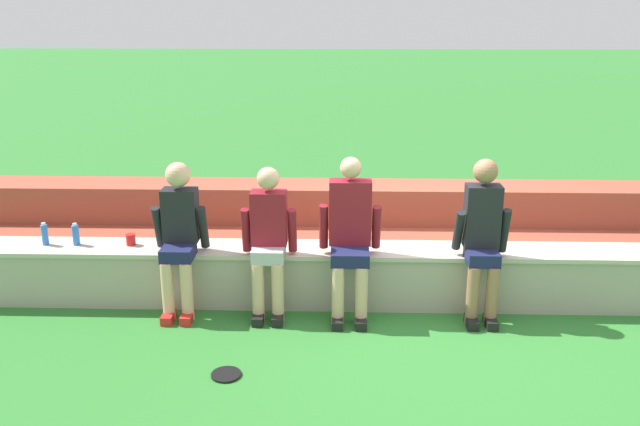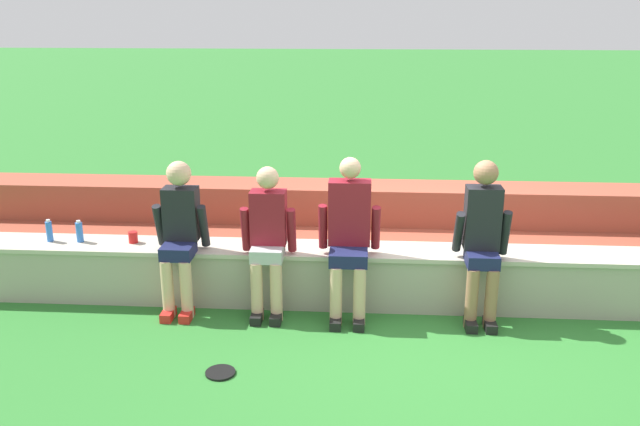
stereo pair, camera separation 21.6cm
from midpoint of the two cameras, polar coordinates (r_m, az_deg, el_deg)
The scene contains 11 objects.
ground_plane at distance 6.26m, azimuth 7.73°, elevation -8.58°, with size 80.00×80.00×0.00m, color #2D752D.
stone_seating_wall at distance 6.34m, azimuth 7.64°, elevation -5.31°, with size 8.76×0.48×0.55m.
brick_bleachers at distance 7.37m, azimuth 6.81°, elevation -1.56°, with size 10.05×1.14×0.82m.
person_far_left at distance 6.14m, azimuth -13.07°, elevation -1.71°, with size 0.49×0.56×1.40m.
person_left_of_center at distance 5.95m, azimuth -5.50°, elevation -2.17°, with size 0.50×0.48×1.38m.
person_center at distance 5.91m, azimuth 1.57°, elevation -1.78°, with size 0.56×0.57×1.46m.
person_right_of_center at distance 6.00m, azimuth 12.87°, elevation -1.90°, with size 0.49×0.50×1.46m.
water_bottle_near_left at distance 6.83m, azimuth -23.54°, elevation -1.72°, with size 0.06×0.06×0.22m.
water_bottle_mid_right at distance 6.72m, azimuth -21.23°, elevation -1.77°, with size 0.07×0.07×0.21m.
plastic_cup_left_end at distance 6.55m, azimuth -16.96°, elevation -2.22°, with size 0.09×0.09×0.11m, color red.
frisbee at distance 5.31m, azimuth -9.30°, elevation -13.63°, with size 0.23×0.23×0.02m, color black.
Camera 1 is at (-0.77, -5.60, 2.73)m, focal length 37.01 mm.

